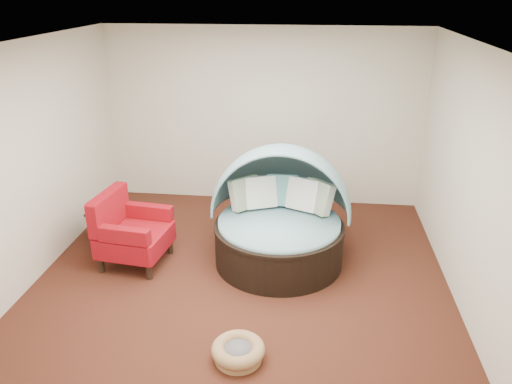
# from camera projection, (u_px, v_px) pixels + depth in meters

# --- Properties ---
(floor) EXTENTS (5.00, 5.00, 0.00)m
(floor) POSITION_uv_depth(u_px,v_px,m) (242.00, 279.00, 6.15)
(floor) COLOR #451F13
(floor) RESTS_ON ground
(wall_back) EXTENTS (5.00, 0.00, 5.00)m
(wall_back) POSITION_uv_depth(u_px,v_px,m) (263.00, 118.00, 7.90)
(wall_back) COLOR beige
(wall_back) RESTS_ON floor
(wall_front) EXTENTS (5.00, 0.00, 5.00)m
(wall_front) POSITION_uv_depth(u_px,v_px,m) (186.00, 303.00, 3.32)
(wall_front) COLOR beige
(wall_front) RESTS_ON floor
(wall_left) EXTENTS (0.00, 5.00, 5.00)m
(wall_left) POSITION_uv_depth(u_px,v_px,m) (31.00, 164.00, 5.88)
(wall_left) COLOR beige
(wall_left) RESTS_ON floor
(wall_right) EXTENTS (0.00, 5.00, 5.00)m
(wall_right) POSITION_uv_depth(u_px,v_px,m) (471.00, 182.00, 5.34)
(wall_right) COLOR beige
(wall_right) RESTS_ON floor
(ceiling) EXTENTS (5.00, 5.00, 0.00)m
(ceiling) POSITION_uv_depth(u_px,v_px,m) (239.00, 44.00, 5.07)
(ceiling) COLOR white
(ceiling) RESTS_ON wall_back
(canopy_daybed) EXTENTS (1.79, 1.67, 1.52)m
(canopy_daybed) POSITION_uv_depth(u_px,v_px,m) (280.00, 210.00, 6.35)
(canopy_daybed) COLOR black
(canopy_daybed) RESTS_ON floor
(pet_basket) EXTENTS (0.56, 0.56, 0.18)m
(pet_basket) POSITION_uv_depth(u_px,v_px,m) (238.00, 351.00, 4.80)
(pet_basket) COLOR olive
(pet_basket) RESTS_ON floor
(red_armchair) EXTENTS (0.91, 0.91, 0.96)m
(red_armchair) POSITION_uv_depth(u_px,v_px,m) (130.00, 231.00, 6.36)
(red_armchair) COLOR black
(red_armchair) RESTS_ON floor
(side_table) EXTENTS (0.57, 0.57, 0.44)m
(side_table) POSITION_uv_depth(u_px,v_px,m) (109.00, 221.00, 7.00)
(side_table) COLOR black
(side_table) RESTS_ON floor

